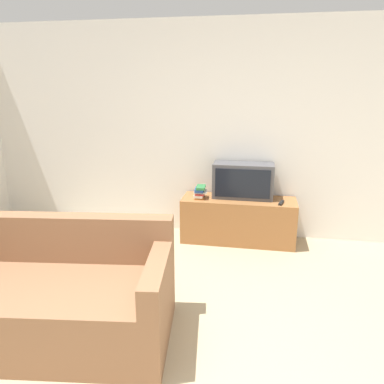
% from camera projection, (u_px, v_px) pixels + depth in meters
% --- Properties ---
extents(wall_back, '(9.00, 0.06, 2.60)m').
position_uv_depth(wall_back, '(219.00, 132.00, 4.57)').
color(wall_back, white).
rests_on(wall_back, ground_plane).
extents(tv_stand, '(1.36, 0.45, 0.54)m').
position_uv_depth(tv_stand, '(238.00, 220.00, 4.55)').
color(tv_stand, '#9E6638').
rests_on(tv_stand, ground_plane).
extents(television, '(0.72, 0.31, 0.42)m').
position_uv_depth(television, '(243.00, 181.00, 4.48)').
color(television, '#4C4C51').
rests_on(television, tv_stand).
extents(couch, '(1.92, 1.12, 0.85)m').
position_uv_depth(couch, '(49.00, 299.00, 2.82)').
color(couch, '#8C6042').
rests_on(couch, ground_plane).
extents(book_stack, '(0.17, 0.20, 0.15)m').
position_uv_depth(book_stack, '(200.00, 192.00, 4.49)').
color(book_stack, '#995623').
rests_on(book_stack, tv_stand).
extents(remote_on_stand, '(0.07, 0.16, 0.02)m').
position_uv_depth(remote_on_stand, '(281.00, 203.00, 4.29)').
color(remote_on_stand, black).
rests_on(remote_on_stand, tv_stand).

